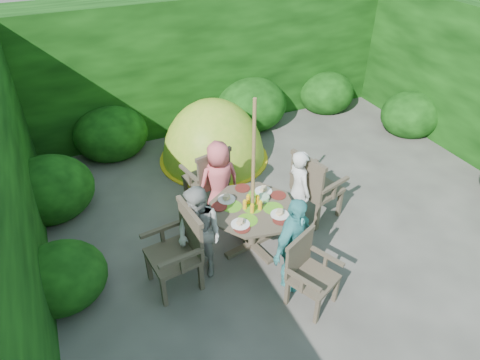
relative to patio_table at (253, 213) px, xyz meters
name	(u,v)px	position (x,y,z in m)	size (l,w,h in m)	color
ground	(312,231)	(0.92, -0.08, -0.57)	(60.00, 60.00, 0.00)	#44413C
hedge_enclosure	(273,114)	(0.92, 1.25, 0.68)	(9.00, 9.00, 2.50)	black
patio_table	(253,213)	(0.00, 0.00, 0.00)	(1.37, 1.37, 0.81)	#3D3428
parasol_pole	(253,181)	(0.00, 0.00, 0.53)	(0.04, 0.04, 2.20)	brown
garden_chair_right	(314,186)	(1.06, 0.20, 0.00)	(0.72, 0.77, 1.06)	#3D3428
garden_chair_left	(179,249)	(-1.07, -0.22, -0.01)	(0.63, 0.69, 1.04)	#3D3428
garden_chair_back	(209,177)	(-0.22, 1.07, -0.04)	(0.69, 0.64, 0.99)	#3D3428
garden_chair_front	(308,271)	(0.19, -1.09, -0.10)	(0.68, 0.65, 0.88)	#3D3428
child_right	(299,190)	(0.78, 0.16, 0.05)	(0.45, 0.30, 1.24)	silver
child_left	(199,233)	(-0.79, -0.16, 0.07)	(0.62, 0.49, 1.28)	#9C9C97
child_back	(219,181)	(-0.16, 0.78, 0.06)	(0.61, 0.40, 1.25)	#D85960
child_front	(293,244)	(0.15, -0.79, 0.08)	(0.76, 0.32, 1.29)	#4CB0B2
dome_tent	(214,159)	(0.33, 2.30, -0.57)	(1.95, 1.95, 2.23)	#7BB122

